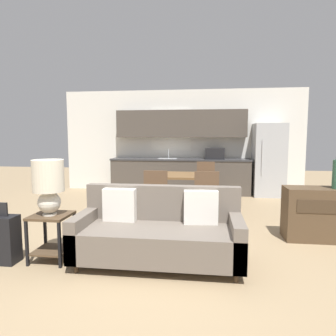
# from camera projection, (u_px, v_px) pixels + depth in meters

# --- Properties ---
(ground_plane) EXTENTS (20.00, 20.00, 0.00)m
(ground_plane) POSITION_uv_depth(u_px,v_px,m) (149.00, 259.00, 3.62)
(ground_plane) COLOR #9E8460
(wall_back) EXTENTS (6.40, 0.07, 2.70)m
(wall_back) POSITION_uv_depth(u_px,v_px,m) (181.00, 141.00, 8.04)
(wall_back) COLOR silver
(wall_back) RESTS_ON ground_plane
(kitchen_counter) EXTENTS (3.58, 0.65, 2.15)m
(kitchen_counter) POSITION_uv_depth(u_px,v_px,m) (181.00, 161.00, 7.80)
(kitchen_counter) COLOR #4C443D
(kitchen_counter) RESTS_ON ground_plane
(refrigerator) EXTENTS (0.74, 0.74, 1.79)m
(refrigerator) POSITION_uv_depth(u_px,v_px,m) (269.00, 160.00, 7.41)
(refrigerator) COLOR #B7BABC
(refrigerator) RESTS_ON ground_plane
(dining_table) EXTENTS (1.31, 0.95, 0.73)m
(dining_table) POSITION_uv_depth(u_px,v_px,m) (184.00, 178.00, 5.88)
(dining_table) COLOR brown
(dining_table) RESTS_ON ground_plane
(couch) EXTENTS (1.91, 0.80, 0.87)m
(couch) POSITION_uv_depth(u_px,v_px,m) (159.00, 233.00, 3.51)
(couch) COLOR #3D2D1E
(couch) RESTS_ON ground_plane
(side_table) EXTENTS (0.43, 0.43, 0.56)m
(side_table) POSITION_uv_depth(u_px,v_px,m) (52.00, 230.00, 3.56)
(side_table) COLOR brown
(side_table) RESTS_ON ground_plane
(table_lamp) EXTENTS (0.36, 0.36, 0.65)m
(table_lamp) POSITION_uv_depth(u_px,v_px,m) (48.00, 183.00, 3.47)
(table_lamp) COLOR silver
(table_lamp) RESTS_ON side_table
(credenza) EXTENTS (1.08, 0.43, 0.75)m
(credenza) POSITION_uv_depth(u_px,v_px,m) (324.00, 214.00, 4.25)
(credenza) COLOR brown
(credenza) RESTS_ON ground_plane
(dining_chair_near_right) EXTENTS (0.45, 0.45, 0.91)m
(dining_chair_near_right) POSITION_uv_depth(u_px,v_px,m) (206.00, 195.00, 5.03)
(dining_chair_near_right) COLOR brown
(dining_chair_near_right) RESTS_ON ground_plane
(dining_chair_near_left) EXTENTS (0.43, 0.43, 0.91)m
(dining_chair_near_left) POSITION_uv_depth(u_px,v_px,m) (157.00, 193.00, 5.14)
(dining_chair_near_left) COLOR brown
(dining_chair_near_left) RESTS_ON ground_plane
(dining_chair_far_right) EXTENTS (0.43, 0.43, 0.91)m
(dining_chair_far_right) POSITION_uv_depth(u_px,v_px,m) (206.00, 181.00, 6.63)
(dining_chair_far_right) COLOR brown
(dining_chair_far_right) RESTS_ON ground_plane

